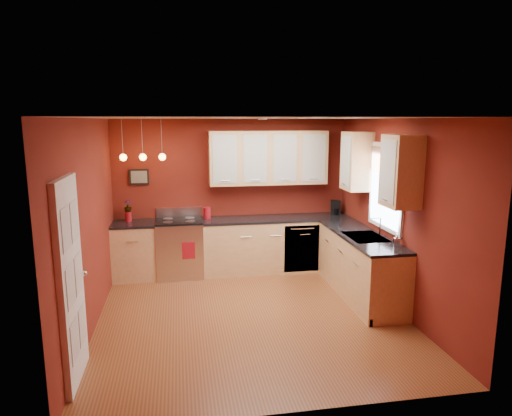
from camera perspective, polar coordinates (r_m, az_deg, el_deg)
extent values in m
plane|color=brown|center=(6.28, -0.58, -13.28)|extent=(4.20, 4.20, 0.00)
cube|color=beige|center=(5.73, -0.63, 11.18)|extent=(4.00, 4.20, 0.02)
cube|color=maroon|center=(7.91, -3.01, 1.64)|extent=(4.00, 0.02, 2.60)
cube|color=maroon|center=(3.88, 4.36, -8.27)|extent=(4.00, 0.02, 2.60)
cube|color=maroon|center=(5.90, -20.18, -2.23)|extent=(0.02, 4.20, 2.60)
cube|color=maroon|center=(6.48, 17.14, -0.90)|extent=(0.02, 4.20, 2.60)
cube|color=#EAB67D|center=(7.79, -14.88, -5.28)|extent=(0.70, 0.60, 0.90)
cube|color=#EAB67D|center=(7.92, 2.58, -4.64)|extent=(2.54, 0.60, 0.90)
cube|color=#EAB67D|center=(6.97, 12.86, -7.11)|extent=(0.60, 2.10, 0.90)
cube|color=black|center=(7.67, -15.05, -1.91)|extent=(0.70, 0.62, 0.04)
cube|color=black|center=(7.81, 2.61, -1.32)|extent=(2.54, 0.62, 0.04)
cube|color=black|center=(6.84, 13.02, -3.36)|extent=(0.62, 2.10, 0.04)
cube|color=silver|center=(7.75, -9.48, -5.06)|extent=(0.76, 0.64, 0.92)
cube|color=black|center=(7.45, -9.47, -5.54)|extent=(0.55, 0.02, 0.32)
cylinder|color=silver|center=(7.38, -9.53, -3.78)|extent=(0.60, 0.02, 0.02)
cube|color=black|center=(7.63, -9.59, -1.63)|extent=(0.76, 0.60, 0.03)
cylinder|color=gray|center=(7.49, -10.97, -1.76)|extent=(0.16, 0.16, 0.01)
cylinder|color=gray|center=(7.49, -8.22, -1.67)|extent=(0.16, 0.16, 0.01)
cylinder|color=gray|center=(7.77, -10.93, -1.31)|extent=(0.16, 0.16, 0.01)
cylinder|color=gray|center=(7.77, -8.28, -1.22)|extent=(0.16, 0.16, 0.01)
cube|color=silver|center=(7.91, -9.63, -0.49)|extent=(0.76, 0.04, 0.16)
cube|color=silver|center=(7.74, 5.72, -5.07)|extent=(0.60, 0.02, 0.80)
cube|color=gray|center=(6.71, 13.51, -3.71)|extent=(0.50, 0.70, 0.05)
cube|color=black|center=(6.86, 12.95, -3.44)|extent=(0.42, 0.30, 0.02)
cube|color=black|center=(6.56, 14.09, -4.15)|extent=(0.42, 0.30, 0.02)
cylinder|color=white|center=(6.76, 15.29, -2.24)|extent=(0.02, 0.02, 0.28)
cylinder|color=white|center=(6.70, 14.80, -1.19)|extent=(0.16, 0.02, 0.02)
cube|color=white|center=(6.68, 16.00, 2.55)|extent=(0.04, 1.02, 1.22)
cube|color=white|center=(6.67, 15.89, 2.55)|extent=(0.01, 0.90, 1.10)
cube|color=#8D6646|center=(6.63, 15.93, 5.71)|extent=(0.02, 0.96, 0.36)
cube|color=white|center=(4.83, -22.13, -8.60)|extent=(0.06, 0.82, 2.05)
cube|color=silver|center=(4.50, -22.70, -2.43)|extent=(0.00, 0.28, 0.40)
cube|color=silver|center=(4.85, -21.77, -1.46)|extent=(0.00, 0.28, 0.40)
cube|color=silver|center=(4.65, -22.20, -9.04)|extent=(0.00, 0.28, 0.40)
cube|color=silver|center=(4.99, -21.32, -7.65)|extent=(0.00, 0.28, 0.40)
cube|color=silver|center=(4.86, -21.72, -15.15)|extent=(0.00, 0.28, 0.40)
cube|color=silver|center=(5.18, -20.89, -13.43)|extent=(0.00, 0.28, 0.40)
sphere|color=white|center=(5.14, -20.68, -7.65)|extent=(0.06, 0.06, 0.06)
cube|color=#EAB67D|center=(7.75, 1.53, 6.30)|extent=(2.00, 0.35, 0.90)
cube|color=#EAB67D|center=(6.60, 14.83, 5.14)|extent=(0.35, 1.95, 0.90)
cube|color=black|center=(7.82, -14.40, 3.79)|extent=(0.32, 0.03, 0.26)
cylinder|color=gray|center=(7.46, -16.39, 8.38)|extent=(0.01, 0.01, 0.60)
sphere|color=#FFA53F|center=(7.47, -16.26, 6.09)|extent=(0.11, 0.11, 0.11)
cylinder|color=gray|center=(7.43, -14.06, 8.49)|extent=(0.01, 0.01, 0.60)
sphere|color=#FFA53F|center=(7.45, -13.96, 6.18)|extent=(0.11, 0.11, 0.11)
cylinder|color=gray|center=(7.41, -11.73, 8.58)|extent=(0.01, 0.01, 0.60)
sphere|color=#FFA53F|center=(7.43, -11.64, 6.27)|extent=(0.11, 0.11, 0.11)
cylinder|color=maroon|center=(7.71, -6.12, -0.70)|extent=(0.12, 0.12, 0.18)
cylinder|color=maroon|center=(7.69, -6.14, 0.02)|extent=(0.13, 0.13, 0.02)
cylinder|color=maroon|center=(7.76, -15.67, -1.03)|extent=(0.10, 0.10, 0.16)
imported|color=maroon|center=(7.73, -15.74, 0.19)|extent=(0.14, 0.14, 0.21)
cube|color=black|center=(8.16, 9.91, 0.09)|extent=(0.21, 0.19, 0.25)
cylinder|color=black|center=(8.13, 10.01, -0.43)|extent=(0.12, 0.12, 0.11)
imported|color=white|center=(6.28, 17.20, -3.84)|extent=(0.10, 0.10, 0.17)
cube|color=maroon|center=(7.42, -8.44, -5.28)|extent=(0.20, 0.01, 0.28)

